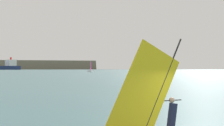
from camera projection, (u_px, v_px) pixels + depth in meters
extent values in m
cylinder|color=black|center=(162.00, 85.00, 11.10)|extent=(1.82, 0.25, 3.58)
cube|color=yellow|center=(144.00, 92.00, 10.74)|extent=(3.17, 0.38, 3.89)
cylinder|color=black|center=(162.00, 101.00, 11.07)|extent=(1.85, 0.23, 0.04)
cylinder|color=#191E38|center=(172.00, 117.00, 11.27)|extent=(0.51, 0.37, 1.12)
sphere|color=tan|center=(172.00, 100.00, 11.29)|extent=(0.22, 0.22, 0.22)
cube|color=silver|center=(11.00, 63.00, 708.50)|extent=(26.07, 32.38, 14.87)
cylinder|color=red|center=(11.00, 58.00, 708.70)|extent=(4.00, 4.00, 6.00)
cube|color=white|center=(90.00, 71.00, 225.44)|extent=(5.85, 7.09, 1.35)
cylinder|color=#B2B2B7|center=(90.00, 65.00, 225.53)|extent=(0.16, 0.16, 7.26)
cube|color=#D8338C|center=(91.00, 66.00, 226.30)|extent=(1.35, 2.07, 6.10)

